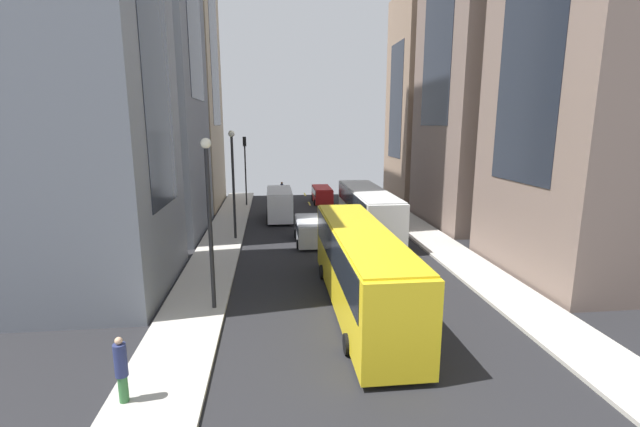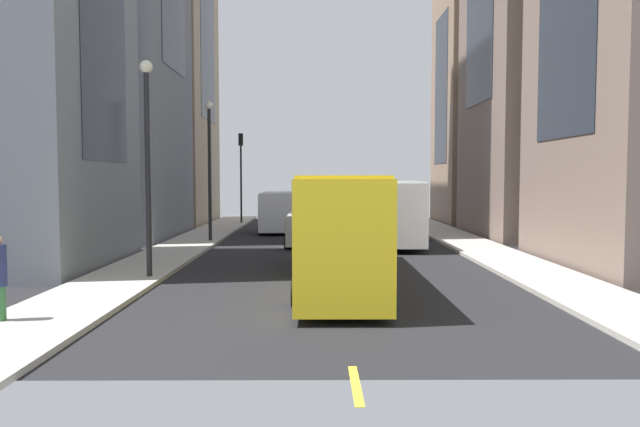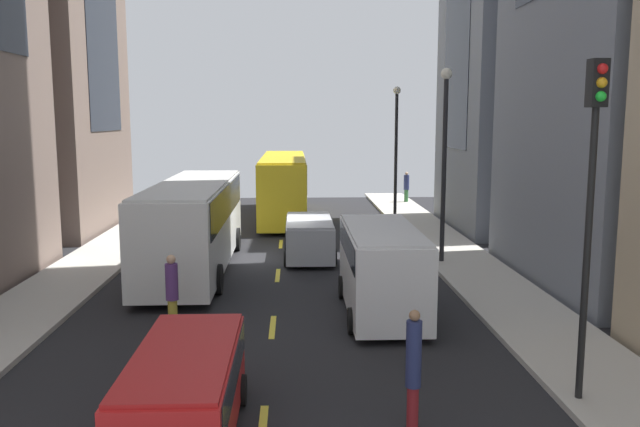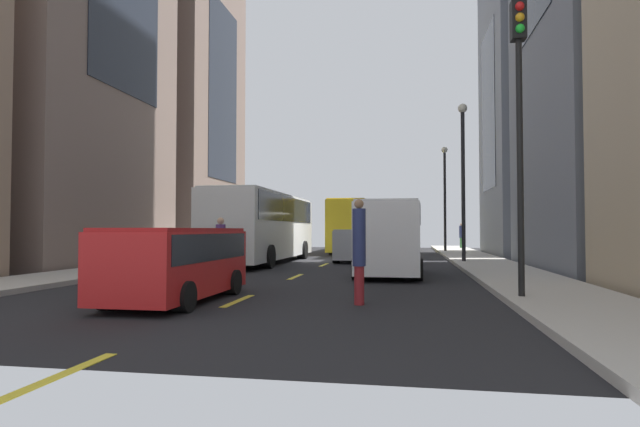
{
  "view_description": "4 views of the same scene",
  "coord_description": "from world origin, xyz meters",
  "px_view_note": "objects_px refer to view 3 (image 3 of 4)",
  "views": [
    {
      "loc": [
        3.78,
        28.7,
        8.05
      ],
      "look_at": [
        1.03,
        4.03,
        2.91
      ],
      "focal_mm": 24.39,
      "sensor_mm": 36.0,
      "label": 1
    },
    {
      "loc": [
        0.67,
        31.06,
        3.54
      ],
      "look_at": [
        0.48,
        -0.28,
        1.66
      ],
      "focal_mm": 33.84,
      "sensor_mm": 36.0,
      "label": 2
    },
    {
      "loc": [
        0.61,
        -26.39,
        5.72
      ],
      "look_at": [
        1.7,
        0.45,
        1.79
      ],
      "focal_mm": 36.58,
      "sensor_mm": 36.0,
      "label": 3
    },
    {
      "loc": [
        3.82,
        -26.1,
        1.63
      ],
      "look_at": [
        -0.49,
        -1.23,
        2.44
      ],
      "focal_mm": 28.44,
      "sensor_mm": 36.0,
      "label": 4
    }
  ],
  "objects_px": {
    "streetcar_yellow": "(283,182)",
    "car_silver_0": "(309,235)",
    "pedestrian_crossing_near": "(406,186)",
    "pedestrian_crossing_mid": "(413,366)",
    "traffic_light_near_corner": "(592,171)",
    "city_bus_white": "(194,218)",
    "pedestrian_waiting_curb": "(172,289)",
    "delivery_van_white": "(382,264)",
    "car_red_1": "(185,387)"
  },
  "relations": [
    {
      "from": "car_red_1",
      "to": "pedestrian_crossing_mid",
      "type": "relative_size",
      "value": 1.97
    },
    {
      "from": "car_silver_0",
      "to": "traffic_light_near_corner",
      "type": "bearing_deg",
      "value": -70.13
    },
    {
      "from": "streetcar_yellow",
      "to": "pedestrian_crossing_near",
      "type": "distance_m",
      "value": 10.18
    },
    {
      "from": "delivery_van_white",
      "to": "pedestrian_crossing_near",
      "type": "xyz_separation_m",
      "value": [
        5.02,
        24.79,
        -0.3
      ]
    },
    {
      "from": "streetcar_yellow",
      "to": "delivery_van_white",
      "type": "relative_size",
      "value": 2.18
    },
    {
      "from": "delivery_van_white",
      "to": "pedestrian_crossing_mid",
      "type": "height_order",
      "value": "delivery_van_white"
    },
    {
      "from": "city_bus_white",
      "to": "traffic_light_near_corner",
      "type": "relative_size",
      "value": 1.72
    },
    {
      "from": "streetcar_yellow",
      "to": "pedestrian_waiting_curb",
      "type": "relative_size",
      "value": 6.01
    },
    {
      "from": "delivery_van_white",
      "to": "traffic_light_near_corner",
      "type": "xyz_separation_m",
      "value": [
        3.16,
        -6.3,
        3.21
      ]
    },
    {
      "from": "streetcar_yellow",
      "to": "pedestrian_crossing_mid",
      "type": "relative_size",
      "value": 5.41
    },
    {
      "from": "city_bus_white",
      "to": "traffic_light_near_corner",
      "type": "height_order",
      "value": "traffic_light_near_corner"
    },
    {
      "from": "delivery_van_white",
      "to": "car_silver_0",
      "type": "height_order",
      "value": "delivery_van_white"
    },
    {
      "from": "pedestrian_crossing_mid",
      "to": "traffic_light_near_corner",
      "type": "bearing_deg",
      "value": -4.14
    },
    {
      "from": "car_red_1",
      "to": "pedestrian_crossing_near",
      "type": "height_order",
      "value": "pedestrian_crossing_near"
    },
    {
      "from": "car_red_1",
      "to": "traffic_light_near_corner",
      "type": "height_order",
      "value": "traffic_light_near_corner"
    },
    {
      "from": "streetcar_yellow",
      "to": "pedestrian_crossing_near",
      "type": "xyz_separation_m",
      "value": [
        8.16,
        6.0,
        -0.91
      ]
    },
    {
      "from": "car_silver_0",
      "to": "pedestrian_crossing_mid",
      "type": "relative_size",
      "value": 1.98
    },
    {
      "from": "streetcar_yellow",
      "to": "car_silver_0",
      "type": "distance_m",
      "value": 11.15
    },
    {
      "from": "car_silver_0",
      "to": "pedestrian_waiting_curb",
      "type": "distance_m",
      "value": 9.72
    },
    {
      "from": "pedestrian_waiting_curb",
      "to": "traffic_light_near_corner",
      "type": "xyz_separation_m",
      "value": [
        9.04,
        -5.19,
        3.62
      ]
    },
    {
      "from": "streetcar_yellow",
      "to": "pedestrian_crossing_near",
      "type": "bearing_deg",
      "value": 36.34
    },
    {
      "from": "delivery_van_white",
      "to": "pedestrian_waiting_curb",
      "type": "distance_m",
      "value": 6.01
    },
    {
      "from": "streetcar_yellow",
      "to": "pedestrian_crossing_near",
      "type": "height_order",
      "value": "streetcar_yellow"
    },
    {
      "from": "pedestrian_crossing_near",
      "to": "streetcar_yellow",
      "type": "bearing_deg",
      "value": 47.56
    },
    {
      "from": "pedestrian_waiting_curb",
      "to": "traffic_light_near_corner",
      "type": "height_order",
      "value": "traffic_light_near_corner"
    },
    {
      "from": "pedestrian_crossing_mid",
      "to": "car_silver_0",
      "type": "bearing_deg",
      "value": 77.3
    },
    {
      "from": "streetcar_yellow",
      "to": "pedestrian_waiting_curb",
      "type": "distance_m",
      "value": 20.11
    },
    {
      "from": "city_bus_white",
      "to": "pedestrian_crossing_mid",
      "type": "bearing_deg",
      "value": -65.74
    },
    {
      "from": "delivery_van_white",
      "to": "pedestrian_waiting_curb",
      "type": "bearing_deg",
      "value": -169.33
    },
    {
      "from": "streetcar_yellow",
      "to": "car_silver_0",
      "type": "bearing_deg",
      "value": -83.68
    },
    {
      "from": "traffic_light_near_corner",
      "to": "city_bus_white",
      "type": "bearing_deg",
      "value": 127.7
    },
    {
      "from": "pedestrian_waiting_curb",
      "to": "pedestrian_crossing_near",
      "type": "bearing_deg",
      "value": -152.32
    },
    {
      "from": "pedestrian_crossing_near",
      "to": "traffic_light_near_corner",
      "type": "relative_size",
      "value": 0.3
    },
    {
      "from": "streetcar_yellow",
      "to": "car_silver_0",
      "type": "xyz_separation_m",
      "value": [
        1.22,
        -11.02,
        -1.16
      ]
    },
    {
      "from": "pedestrian_crossing_mid",
      "to": "pedestrian_waiting_curb",
      "type": "relative_size",
      "value": 1.11
    },
    {
      "from": "pedestrian_crossing_mid",
      "to": "pedestrian_crossing_near",
      "type": "bearing_deg",
      "value": 61.84
    },
    {
      "from": "pedestrian_crossing_mid",
      "to": "traffic_light_near_corner",
      "type": "xyz_separation_m",
      "value": [
        3.54,
        0.91,
        3.49
      ]
    },
    {
      "from": "city_bus_white",
      "to": "traffic_light_near_corner",
      "type": "xyz_separation_m",
      "value": [
        9.48,
        -12.27,
        2.72
      ]
    },
    {
      "from": "city_bus_white",
      "to": "car_red_1",
      "type": "bearing_deg",
      "value": -82.27
    },
    {
      "from": "pedestrian_crossing_near",
      "to": "traffic_light_near_corner",
      "type": "bearing_deg",
      "value": 97.8
    },
    {
      "from": "traffic_light_near_corner",
      "to": "streetcar_yellow",
      "type": "bearing_deg",
      "value": 104.11
    },
    {
      "from": "pedestrian_crossing_mid",
      "to": "traffic_light_near_corner",
      "type": "distance_m",
      "value": 5.06
    },
    {
      "from": "pedestrian_crossing_mid",
      "to": "pedestrian_waiting_curb",
      "type": "bearing_deg",
      "value": 113.47
    },
    {
      "from": "city_bus_white",
      "to": "car_silver_0",
      "type": "bearing_deg",
      "value": 22.25
    },
    {
      "from": "city_bus_white",
      "to": "pedestrian_crossing_near",
      "type": "xyz_separation_m",
      "value": [
        11.34,
        18.82,
        -0.79
      ]
    },
    {
      "from": "city_bus_white",
      "to": "pedestrian_crossing_mid",
      "type": "xyz_separation_m",
      "value": [
        5.94,
        -13.18,
        -0.77
      ]
    },
    {
      "from": "streetcar_yellow",
      "to": "pedestrian_waiting_curb",
      "type": "height_order",
      "value": "streetcar_yellow"
    },
    {
      "from": "streetcar_yellow",
      "to": "car_red_1",
      "type": "height_order",
      "value": "streetcar_yellow"
    },
    {
      "from": "streetcar_yellow",
      "to": "traffic_light_near_corner",
      "type": "distance_m",
      "value": 26.0
    },
    {
      "from": "pedestrian_crossing_mid",
      "to": "pedestrian_crossing_near",
      "type": "relative_size",
      "value": 1.14
    }
  ]
}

